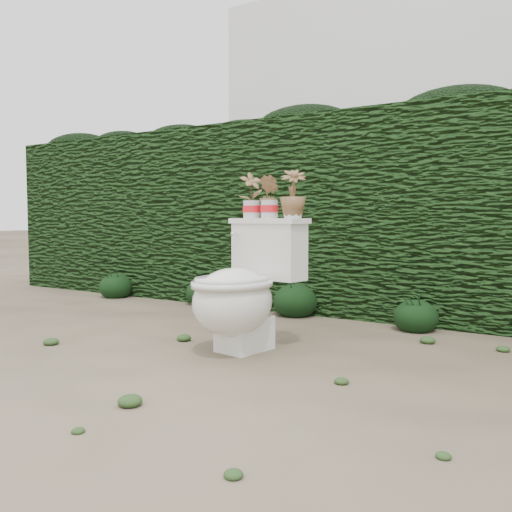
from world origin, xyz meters
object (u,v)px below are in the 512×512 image
Objects in this scene: potted_plant_left at (251,196)px; potted_plant_center at (269,198)px; toilet at (242,291)px; potted_plant_right at (293,195)px.

potted_plant_left is 0.15m from potted_plant_center.
potted_plant_center reaches higher than toilet.
potted_plant_left is (-0.10, 0.26, 0.56)m from toilet.
potted_plant_right is at bearing -63.63° from potted_plant_left.
potted_plant_center is 0.18m from potted_plant_right.
toilet is at bearing -74.91° from potted_plant_center.
toilet is 2.84× the size of potted_plant_right.
potted_plant_left reaches higher than potted_plant_right.
potted_plant_left reaches higher than toilet.
potted_plant_left is 0.32m from potted_plant_right.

